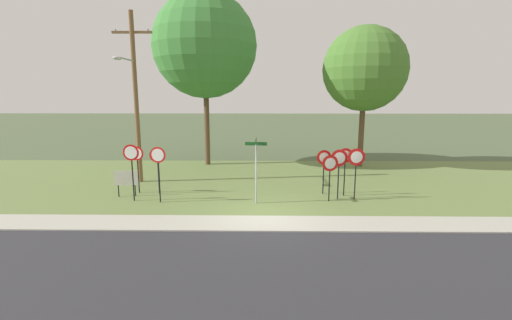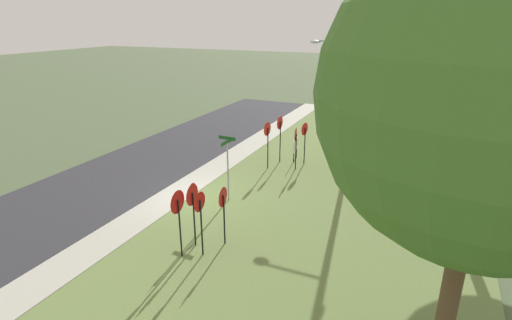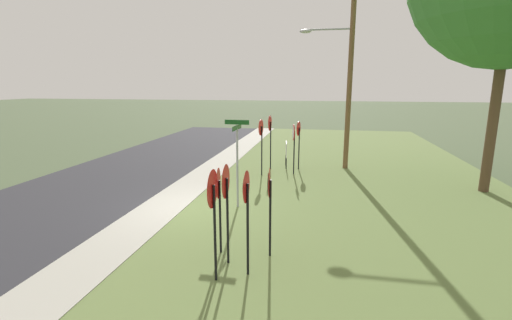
{
  "view_description": "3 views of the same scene",
  "coord_description": "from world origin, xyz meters",
  "px_view_note": "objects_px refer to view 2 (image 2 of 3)",
  "views": [
    {
      "loc": [
        -0.11,
        -13.39,
        4.82
      ],
      "look_at": [
        -0.36,
        3.31,
        1.71
      ],
      "focal_mm": 24.54,
      "sensor_mm": 36.0,
      "label": 1
    },
    {
      "loc": [
        13.76,
        9.39,
        7.65
      ],
      "look_at": [
        -1.42,
        2.56,
        1.69
      ],
      "focal_mm": 27.79,
      "sensor_mm": 36.0,
      "label": 2
    },
    {
      "loc": [
        10.8,
        4.44,
        4.1
      ],
      "look_at": [
        -1.23,
        2.17,
        1.49
      ],
      "focal_mm": 24.97,
      "sensor_mm": 36.0,
      "label": 3
    }
  ],
  "objects_px": {
    "stop_sign_near_left": "(267,135)",
    "stop_sign_far_center": "(280,129)",
    "yield_sign_near_left": "(192,198)",
    "yield_sign_center": "(192,200)",
    "utility_pole": "(351,75)",
    "notice_board": "(295,146)",
    "oak_tree_right": "(490,98)",
    "yield_sign_far_right": "(223,203)",
    "stop_sign_far_left": "(296,139)",
    "stop_sign_near_right": "(305,134)",
    "street_name_post": "(228,163)",
    "yield_sign_far_left": "(178,208)",
    "oak_tree_left": "(484,8)",
    "yield_sign_near_right": "(200,209)"
  },
  "relations": [
    {
      "from": "notice_board",
      "to": "oak_tree_right",
      "type": "bearing_deg",
      "value": 22.36
    },
    {
      "from": "yield_sign_near_left",
      "to": "yield_sign_far_left",
      "type": "relative_size",
      "value": 0.89
    },
    {
      "from": "stop_sign_near_right",
      "to": "oak_tree_left",
      "type": "distance_m",
      "value": 9.95
    },
    {
      "from": "yield_sign_near_right",
      "to": "notice_board",
      "type": "distance_m",
      "value": 10.46
    },
    {
      "from": "yield_sign_far_right",
      "to": "notice_board",
      "type": "height_order",
      "value": "yield_sign_far_right"
    },
    {
      "from": "yield_sign_near_left",
      "to": "yield_sign_center",
      "type": "distance_m",
      "value": 0.59
    },
    {
      "from": "yield_sign_center",
      "to": "oak_tree_right",
      "type": "xyz_separation_m",
      "value": [
        3.18,
        7.84,
        4.69
      ]
    },
    {
      "from": "stop_sign_near_right",
      "to": "utility_pole",
      "type": "distance_m",
      "value": 3.91
    },
    {
      "from": "yield_sign_near_right",
      "to": "stop_sign_far_center",
      "type": "bearing_deg",
      "value": -174.51
    },
    {
      "from": "yield_sign_center",
      "to": "street_name_post",
      "type": "distance_m",
      "value": 3.85
    },
    {
      "from": "stop_sign_near_right",
      "to": "yield_sign_far_left",
      "type": "bearing_deg",
      "value": 4.52
    },
    {
      "from": "utility_pole",
      "to": "notice_board",
      "type": "relative_size",
      "value": 7.27
    },
    {
      "from": "stop_sign_near_right",
      "to": "stop_sign_far_center",
      "type": "xyz_separation_m",
      "value": [
        0.23,
        -1.35,
        0.22
      ]
    },
    {
      "from": "stop_sign_far_left",
      "to": "yield_sign_near_right",
      "type": "height_order",
      "value": "yield_sign_near_right"
    },
    {
      "from": "yield_sign_far_left",
      "to": "oak_tree_left",
      "type": "bearing_deg",
      "value": 132.48
    },
    {
      "from": "street_name_post",
      "to": "oak_tree_left",
      "type": "relative_size",
      "value": 0.26
    },
    {
      "from": "yield_sign_center",
      "to": "oak_tree_left",
      "type": "height_order",
      "value": "oak_tree_left"
    },
    {
      "from": "stop_sign_near_right",
      "to": "oak_tree_right",
      "type": "relative_size",
      "value": 0.25
    },
    {
      "from": "oak_tree_right",
      "to": "stop_sign_near_left",
      "type": "bearing_deg",
      "value": -143.25
    },
    {
      "from": "yield_sign_far_left",
      "to": "street_name_post",
      "type": "relative_size",
      "value": 0.82
    },
    {
      "from": "yield_sign_center",
      "to": "yield_sign_far_right",
      "type": "bearing_deg",
      "value": 118.36
    },
    {
      "from": "stop_sign_near_left",
      "to": "stop_sign_far_center",
      "type": "xyz_separation_m",
      "value": [
        -1.27,
        0.21,
        0.06
      ]
    },
    {
      "from": "stop_sign_far_center",
      "to": "oak_tree_right",
      "type": "bearing_deg",
      "value": 36.26
    },
    {
      "from": "stop_sign_far_center",
      "to": "notice_board",
      "type": "height_order",
      "value": "stop_sign_far_center"
    },
    {
      "from": "stop_sign_near_left",
      "to": "yield_sign_far_right",
      "type": "xyz_separation_m",
      "value": [
        7.61,
        1.51,
        -0.23
      ]
    },
    {
      "from": "yield_sign_near_left",
      "to": "stop_sign_far_left",
      "type": "bearing_deg",
      "value": 164.07
    },
    {
      "from": "stop_sign_far_left",
      "to": "notice_board",
      "type": "bearing_deg",
      "value": -172.78
    },
    {
      "from": "stop_sign_near_left",
      "to": "yield_sign_far_right",
      "type": "relative_size",
      "value": 1.17
    },
    {
      "from": "yield_sign_near_right",
      "to": "oak_tree_right",
      "type": "distance_m",
      "value": 9.11
    },
    {
      "from": "yield_sign_near_right",
      "to": "stop_sign_far_left",
      "type": "bearing_deg",
      "value": 178.4
    },
    {
      "from": "stop_sign_far_left",
      "to": "street_name_post",
      "type": "relative_size",
      "value": 0.78
    },
    {
      "from": "stop_sign_far_center",
      "to": "stop_sign_near_right",
      "type": "bearing_deg",
      "value": 102.74
    },
    {
      "from": "yield_sign_near_right",
      "to": "yield_sign_center",
      "type": "distance_m",
      "value": 0.69
    },
    {
      "from": "utility_pole",
      "to": "street_name_post",
      "type": "bearing_deg",
      "value": -29.71
    },
    {
      "from": "stop_sign_far_left",
      "to": "stop_sign_near_left",
      "type": "bearing_deg",
      "value": -83.4
    },
    {
      "from": "stop_sign_far_center",
      "to": "yield_sign_far_right",
      "type": "xyz_separation_m",
      "value": [
        8.88,
        1.3,
        -0.29
      ]
    },
    {
      "from": "stop_sign_far_center",
      "to": "street_name_post",
      "type": "relative_size",
      "value": 0.89
    },
    {
      "from": "yield_sign_near_left",
      "to": "yield_sign_far_right",
      "type": "relative_size",
      "value": 0.98
    },
    {
      "from": "yield_sign_near_right",
      "to": "utility_pole",
      "type": "bearing_deg",
      "value": 166.77
    },
    {
      "from": "stop_sign_near_right",
      "to": "utility_pole",
      "type": "xyz_separation_m",
      "value": [
        -0.68,
        2.12,
        3.21
      ]
    },
    {
      "from": "stop_sign_far_left",
      "to": "oak_tree_right",
      "type": "distance_m",
      "value": 14.53
    },
    {
      "from": "stop_sign_near_right",
      "to": "yield_sign_far_left",
      "type": "relative_size",
      "value": 0.97
    },
    {
      "from": "stop_sign_far_left",
      "to": "street_name_post",
      "type": "height_order",
      "value": "street_name_post"
    },
    {
      "from": "yield_sign_center",
      "to": "notice_board",
      "type": "height_order",
      "value": "yield_sign_center"
    },
    {
      "from": "stop_sign_near_right",
      "to": "notice_board",
      "type": "xyz_separation_m",
      "value": [
        -0.36,
        -0.62,
        -0.85
      ]
    },
    {
      "from": "yield_sign_center",
      "to": "notice_board",
      "type": "bearing_deg",
      "value": 175.98
    },
    {
      "from": "yield_sign_center",
      "to": "yield_sign_near_right",
      "type": "bearing_deg",
      "value": 51.26
    },
    {
      "from": "street_name_post",
      "to": "utility_pole",
      "type": "bearing_deg",
      "value": 152.99
    },
    {
      "from": "yield_sign_far_left",
      "to": "utility_pole",
      "type": "relative_size",
      "value": 0.26
    },
    {
      "from": "yield_sign_far_left",
      "to": "oak_tree_left",
      "type": "distance_m",
      "value": 13.18
    }
  ]
}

